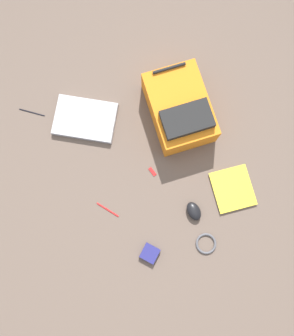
% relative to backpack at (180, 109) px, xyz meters
% --- Properties ---
extents(ground_plane, '(3.70, 3.70, 0.00)m').
position_rel_backpack_xyz_m(ground_plane, '(-0.26, -0.25, -0.09)').
color(ground_plane, brown).
extents(backpack, '(0.30, 0.43, 0.21)m').
position_rel_backpack_xyz_m(backpack, '(0.00, 0.00, 0.00)').
color(backpack, orange).
rests_on(backpack, ground_plane).
extents(laptop, '(0.40, 0.35, 0.03)m').
position_rel_backpack_xyz_m(laptop, '(-0.50, 0.13, -0.08)').
color(laptop, '#929296').
rests_on(laptop, ground_plane).
extents(book_comic, '(0.22, 0.23, 0.01)m').
position_rel_backpack_xyz_m(book_comic, '(0.14, -0.48, -0.08)').
color(book_comic, silver).
rests_on(book_comic, ground_plane).
extents(computer_mouse, '(0.08, 0.11, 0.04)m').
position_rel_backpack_xyz_m(computer_mouse, '(-0.10, -0.53, -0.07)').
color(computer_mouse, black).
rests_on(computer_mouse, ground_plane).
extents(cable_coil, '(0.11, 0.11, 0.01)m').
position_rel_backpack_xyz_m(cable_coil, '(-0.09, -0.71, -0.08)').
color(cable_coil, '#4C4C51').
rests_on(cable_coil, ground_plane).
extents(pen_black, '(0.09, 0.11, 0.01)m').
position_rel_backpack_xyz_m(pen_black, '(-0.52, -0.38, -0.09)').
color(pen_black, red).
rests_on(pen_black, ground_plane).
extents(pen_blue, '(0.13, 0.09, 0.01)m').
position_rel_backpack_xyz_m(pen_blue, '(-0.77, 0.26, -0.09)').
color(pen_blue, black).
rests_on(pen_blue, ground_plane).
extents(earbud_pouch, '(0.12, 0.12, 0.03)m').
position_rel_backpack_xyz_m(earbud_pouch, '(-0.38, -0.66, -0.08)').
color(earbud_pouch, navy).
rests_on(earbud_pouch, ground_plane).
extents(usb_stick, '(0.03, 0.05, 0.01)m').
position_rel_backpack_xyz_m(usb_stick, '(-0.24, -0.26, -0.09)').
color(usb_stick, '#B21919').
rests_on(usb_stick, ground_plane).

